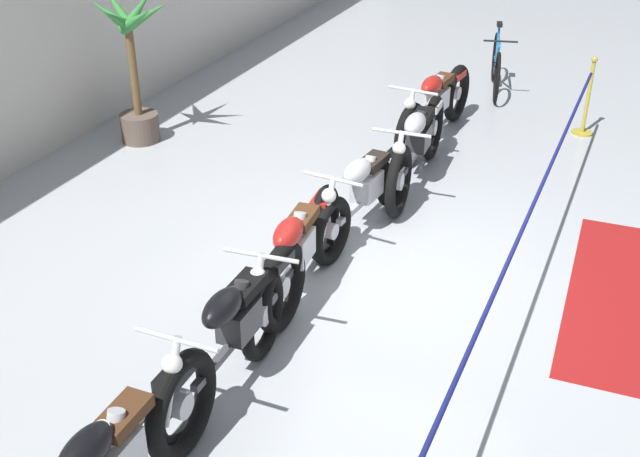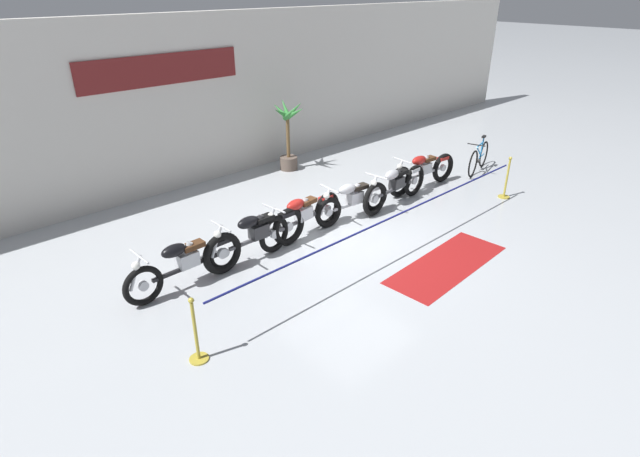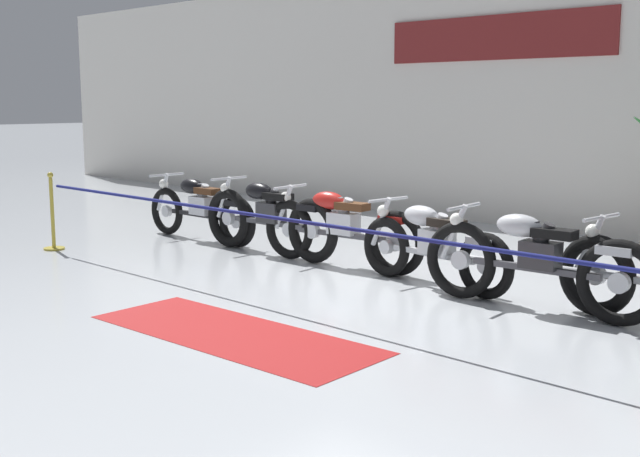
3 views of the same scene
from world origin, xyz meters
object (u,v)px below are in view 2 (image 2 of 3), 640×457
at_px(motorcycle_red_2, 301,217).
at_px(motorcycle_silver_4, 395,186).
at_px(stanchion_far_left, 346,246).
at_px(stanchion_mid_left, 506,184).
at_px(floor_banner, 447,264).
at_px(motorcycle_silver_3, 353,200).
at_px(motorcycle_black_1, 257,236).
at_px(bicycle, 479,158).
at_px(motorcycle_black_0, 185,263).
at_px(motorcycle_red_5, 422,171).
at_px(potted_palm_left_of_row, 288,137).

relative_size(motorcycle_red_2, motorcycle_silver_4, 0.98).
height_order(stanchion_far_left, stanchion_mid_left, same).
height_order(motorcycle_silver_4, floor_banner, motorcycle_silver_4).
bearing_deg(motorcycle_silver_3, motorcycle_silver_4, -6.83).
relative_size(motorcycle_silver_3, stanchion_mid_left, 1.99).
relative_size(motorcycle_black_1, motorcycle_red_2, 1.01).
xyz_separation_m(bicycle, stanchion_far_left, (-6.89, -1.47, 0.32)).
distance_m(motorcycle_black_1, stanchion_far_left, 1.89).
bearing_deg(motorcycle_silver_4, motorcycle_black_0, 177.54).
xyz_separation_m(stanchion_mid_left, floor_banner, (-3.85, -0.91, -0.35)).
bearing_deg(motorcycle_red_2, stanchion_mid_left, -19.79).
height_order(motorcycle_black_1, floor_banner, motorcycle_black_1).
bearing_deg(motorcycle_black_0, motorcycle_black_1, -1.91).
height_order(motorcycle_silver_4, stanchion_mid_left, stanchion_mid_left).
distance_m(stanchion_mid_left, floor_banner, 3.97).
relative_size(motorcycle_silver_3, stanchion_far_left, 0.24).
relative_size(motorcycle_black_0, stanchion_mid_left, 2.19).
bearing_deg(motorcycle_black_1, stanchion_mid_left, -15.68).
xyz_separation_m(motorcycle_silver_4, motorcycle_red_5, (1.33, 0.18, -0.02)).
bearing_deg(stanchion_far_left, motorcycle_black_0, 139.39).
bearing_deg(motorcycle_red_2, motorcycle_silver_3, -3.75).
height_order(motorcycle_black_0, motorcycle_red_5, motorcycle_red_5).
relative_size(motorcycle_red_5, bicycle, 1.42).
bearing_deg(bicycle, motorcycle_black_1, 177.74).
distance_m(bicycle, stanchion_far_left, 7.05).
relative_size(motorcycle_red_2, motorcycle_red_5, 0.97).
height_order(motorcycle_black_1, stanchion_far_left, stanchion_far_left).
height_order(motorcycle_silver_4, bicycle, bicycle).
xyz_separation_m(motorcycle_silver_3, floor_banner, (-0.19, -2.65, -0.45)).
xyz_separation_m(motorcycle_red_5, stanchion_mid_left, (1.04, -1.77, -0.12)).
distance_m(stanchion_far_left, stanchion_mid_left, 5.70).
relative_size(motorcycle_red_2, stanchion_mid_left, 2.25).
relative_size(motorcycle_silver_4, stanchion_far_left, 0.28).
bearing_deg(motorcycle_silver_4, bicycle, -1.81).
distance_m(bicycle, potted_palm_left_of_row, 5.37).
height_order(motorcycle_black_0, stanchion_mid_left, stanchion_mid_left).
relative_size(motorcycle_black_0, potted_palm_left_of_row, 1.16).
bearing_deg(bicycle, motorcycle_silver_4, 178.19).
bearing_deg(motorcycle_red_2, motorcycle_black_0, -179.66).
bearing_deg(motorcycle_red_5, motorcycle_red_2, 179.04).
bearing_deg(motorcycle_black_1, potted_palm_left_of_row, 42.99).
relative_size(bicycle, floor_banner, 0.61).
xyz_separation_m(potted_palm_left_of_row, stanchion_mid_left, (2.56, -5.26, -0.58)).
distance_m(motorcycle_black_0, bicycle, 9.02).
relative_size(motorcycle_red_5, floor_banner, 0.86).
bearing_deg(stanchion_far_left, floor_banner, -26.37).
distance_m(motorcycle_black_0, motorcycle_black_1, 1.50).
bearing_deg(potted_palm_left_of_row, motorcycle_red_2, -126.60).
height_order(motorcycle_silver_4, motorcycle_red_5, motorcycle_silver_4).
relative_size(motorcycle_black_1, floor_banner, 0.85).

